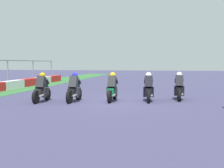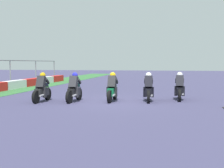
{
  "view_description": "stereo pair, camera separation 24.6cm",
  "coord_description": "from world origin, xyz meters",
  "px_view_note": "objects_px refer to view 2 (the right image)",
  "views": [
    {
      "loc": [
        -14.33,
        -2.54,
        2.0
      ],
      "look_at": [
        0.13,
        -0.0,
        0.9
      ],
      "focal_mm": 45.34,
      "sensor_mm": 36.0,
      "label": 1
    },
    {
      "loc": [
        -14.29,
        -2.78,
        2.0
      ],
      "look_at": [
        0.13,
        -0.0,
        0.9
      ],
      "focal_mm": 45.34,
      "sensor_mm": 36.0,
      "label": 2
    }
  ],
  "objects_px": {
    "rider_lane_c": "(112,89)",
    "rider_lane_a": "(180,88)",
    "rider_lane_d": "(74,90)",
    "rider_lane_b": "(149,89)",
    "rider_lane_e": "(42,90)"
  },
  "relations": [
    {
      "from": "rider_lane_a",
      "to": "rider_lane_d",
      "type": "height_order",
      "value": "same"
    },
    {
      "from": "rider_lane_a",
      "to": "rider_lane_e",
      "type": "relative_size",
      "value": 1.0
    },
    {
      "from": "rider_lane_c",
      "to": "rider_lane_a",
      "type": "bearing_deg",
      "value": -70.69
    },
    {
      "from": "rider_lane_a",
      "to": "rider_lane_b",
      "type": "xyz_separation_m",
      "value": [
        -0.88,
        1.61,
        0.0
      ]
    },
    {
      "from": "rider_lane_b",
      "to": "rider_lane_c",
      "type": "distance_m",
      "value": 1.88
    },
    {
      "from": "rider_lane_a",
      "to": "rider_lane_d",
      "type": "distance_m",
      "value": 5.63
    },
    {
      "from": "rider_lane_d",
      "to": "rider_lane_e",
      "type": "relative_size",
      "value": 1.0
    },
    {
      "from": "rider_lane_d",
      "to": "rider_lane_b",
      "type": "bearing_deg",
      "value": -75.27
    },
    {
      "from": "rider_lane_a",
      "to": "rider_lane_c",
      "type": "xyz_separation_m",
      "value": [
        -1.17,
        3.47,
        0.0
      ]
    },
    {
      "from": "rider_lane_c",
      "to": "rider_lane_d",
      "type": "relative_size",
      "value": 1.0
    },
    {
      "from": "rider_lane_a",
      "to": "rider_lane_c",
      "type": "distance_m",
      "value": 3.66
    },
    {
      "from": "rider_lane_d",
      "to": "rider_lane_e",
      "type": "height_order",
      "value": "same"
    },
    {
      "from": "rider_lane_b",
      "to": "rider_lane_e",
      "type": "relative_size",
      "value": 1.0
    },
    {
      "from": "rider_lane_a",
      "to": "rider_lane_c",
      "type": "relative_size",
      "value": 1.0
    },
    {
      "from": "rider_lane_a",
      "to": "rider_lane_b",
      "type": "relative_size",
      "value": 1.0
    }
  ]
}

